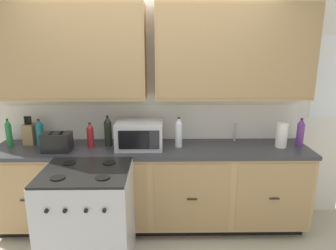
# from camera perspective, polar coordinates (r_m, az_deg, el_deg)

# --- Properties ---
(ground_plane) EXTENTS (8.26, 8.26, 0.00)m
(ground_plane) POSITION_cam_1_polar(r_m,az_deg,el_deg) (3.41, -3.13, -20.85)
(ground_plane) COLOR #B2A893
(wall_unit) EXTENTS (4.50, 0.40, 2.54)m
(wall_unit) POSITION_cam_1_polar(r_m,az_deg,el_deg) (3.28, -3.15, 9.44)
(wall_unit) COLOR white
(wall_unit) RESTS_ON ground_plane
(counter_run) EXTENTS (3.33, 0.64, 0.93)m
(counter_run) POSITION_cam_1_polar(r_m,az_deg,el_deg) (3.42, -3.00, -11.37)
(counter_run) COLOR black
(counter_run) RESTS_ON ground_plane
(stove_range) EXTENTS (0.76, 0.68, 0.95)m
(stove_range) POSITION_cam_1_polar(r_m,az_deg,el_deg) (2.95, -14.59, -16.62)
(stove_range) COLOR #B7B7BC
(stove_range) RESTS_ON ground_plane
(microwave) EXTENTS (0.48, 0.37, 0.28)m
(microwave) POSITION_cam_1_polar(r_m,az_deg,el_deg) (3.20, -5.36, -1.81)
(microwave) COLOR #B7B7BC
(microwave) RESTS_ON counter_run
(toaster) EXTENTS (0.28, 0.18, 0.19)m
(toaster) POSITION_cam_1_polar(r_m,az_deg,el_deg) (3.29, -19.98, -3.01)
(toaster) COLOR black
(toaster) RESTS_ON counter_run
(knife_block) EXTENTS (0.11, 0.14, 0.31)m
(knife_block) POSITION_cam_1_polar(r_m,az_deg,el_deg) (3.65, -24.36, -1.46)
(knife_block) COLOR #9C794E
(knife_block) RESTS_ON counter_run
(sink_faucet) EXTENTS (0.02, 0.02, 0.20)m
(sink_faucet) POSITION_cam_1_polar(r_m,az_deg,el_deg) (3.50, 12.33, -1.33)
(sink_faucet) COLOR #B2B5BA
(sink_faucet) RESTS_ON counter_run
(paper_towel_roll) EXTENTS (0.12, 0.12, 0.26)m
(paper_towel_roll) POSITION_cam_1_polar(r_m,az_deg,el_deg) (3.42, 20.43, -1.79)
(paper_towel_roll) COLOR white
(paper_towel_roll) RESTS_ON counter_run
(bottle_teal) EXTENTS (0.08, 0.08, 0.28)m
(bottle_teal) POSITION_cam_1_polar(r_m,az_deg,el_deg) (3.57, -22.80, -1.23)
(bottle_teal) COLOR #1E707A
(bottle_teal) RESTS_ON counter_run
(bottle_green) EXTENTS (0.06, 0.06, 0.30)m
(bottle_green) POSITION_cam_1_polar(r_m,az_deg,el_deg) (3.66, -27.55, -1.28)
(bottle_green) COLOR #237A38
(bottle_green) RESTS_ON counter_run
(bottle_dark) EXTENTS (0.08, 0.08, 0.33)m
(bottle_dark) POSITION_cam_1_polar(r_m,az_deg,el_deg) (3.32, -11.13, -1.12)
(bottle_dark) COLOR black
(bottle_dark) RESTS_ON counter_run
(bottle_violet) EXTENTS (0.08, 0.08, 0.30)m
(bottle_violet) POSITION_cam_1_polar(r_m,az_deg,el_deg) (3.54, 23.44, -1.28)
(bottle_violet) COLOR #663384
(bottle_violet) RESTS_ON counter_run
(bottle_red) EXTENTS (0.07, 0.07, 0.27)m
(bottle_red) POSITION_cam_1_polar(r_m,az_deg,el_deg) (3.30, -14.27, -1.88)
(bottle_red) COLOR maroon
(bottle_red) RESTS_ON counter_run
(bottle_clear) EXTENTS (0.08, 0.08, 0.32)m
(bottle_clear) POSITION_cam_1_polar(r_m,az_deg,el_deg) (3.21, 2.00, -1.40)
(bottle_clear) COLOR silver
(bottle_clear) RESTS_ON counter_run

